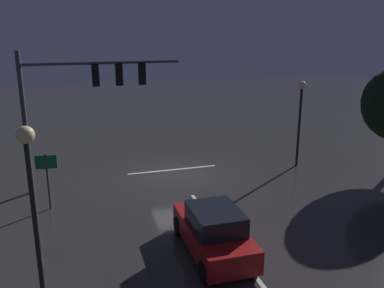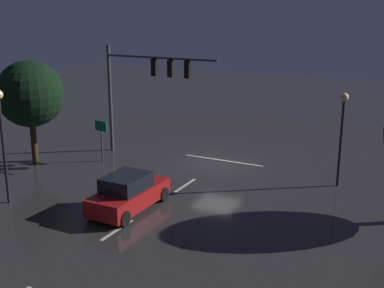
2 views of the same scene
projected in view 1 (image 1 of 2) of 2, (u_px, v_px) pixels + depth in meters
ground_plane at (177, 175)px, 22.00m from camera, size 80.00×80.00×0.00m
traffic_signal_assembly at (83, 91)px, 19.13m from camera, size 7.41×0.47×6.66m
lane_dash_far at (199, 204)px, 18.32m from camera, size 0.16×2.20×0.01m
lane_dash_mid at (259, 280)px, 12.79m from camera, size 0.16×2.20×0.01m
stop_bar at (173, 170)px, 22.79m from camera, size 5.00×0.16×0.01m
car_approaching at (214, 231)px, 14.21m from camera, size 1.93×4.38×1.70m
street_lamp_left_kerb at (300, 107)px, 22.60m from camera, size 0.44×0.44×4.83m
street_lamp_right_kerb at (32, 190)px, 10.16m from camera, size 0.44×0.44×5.36m
route_sign at (47, 170)px, 17.40m from camera, size 0.90×0.17×2.50m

